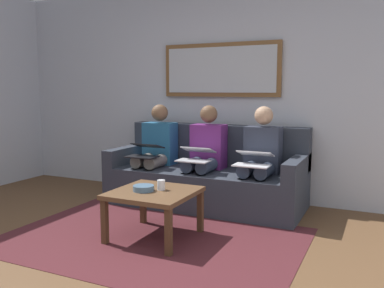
{
  "coord_description": "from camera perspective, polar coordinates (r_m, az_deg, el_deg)",
  "views": [
    {
      "loc": [
        -1.82,
        2.18,
        1.32
      ],
      "look_at": [
        0.0,
        -1.7,
        0.75
      ],
      "focal_mm": 38.62,
      "sensor_mm": 36.0,
      "label": 1
    }
  ],
  "objects": [
    {
      "name": "person_left",
      "position": [
        4.45,
        9.42,
        -1.73
      ],
      "size": [
        0.38,
        0.58,
        1.14
      ],
      "color": "#2D3342",
      "rests_on": "couch"
    },
    {
      "name": "ground_plane",
      "position": [
        3.15,
        -13.96,
        -18.41
      ],
      "size": [
        6.0,
        5.2,
        0.1
      ],
      "primitive_type": "cube",
      "color": "brown"
    },
    {
      "name": "person_middle",
      "position": [
        4.66,
        1.82,
        -1.21
      ],
      "size": [
        0.38,
        0.58,
        1.14
      ],
      "color": "#66236B",
      "rests_on": "couch"
    },
    {
      "name": "cup",
      "position": [
        3.7,
        -4.28,
        -5.66
      ],
      "size": [
        0.07,
        0.07,
        0.09
      ],
      "primitive_type": "cylinder",
      "color": "silver",
      "rests_on": "coffee_table"
    },
    {
      "name": "laptop_black",
      "position": [
        4.73,
        -6.49,
        -0.9
      ],
      "size": [
        0.35,
        0.34,
        0.15
      ],
      "color": "black"
    },
    {
      "name": "person_right",
      "position": [
        4.94,
        -5.01,
        -0.73
      ],
      "size": [
        0.38,
        0.58,
        1.14
      ],
      "color": "#235B84",
      "rests_on": "couch"
    },
    {
      "name": "laptop_white",
      "position": [
        4.21,
        8.52,
        -2.03
      ],
      "size": [
        0.36,
        0.33,
        0.14
      ],
      "color": "white"
    },
    {
      "name": "area_rug",
      "position": [
        3.77,
        -5.63,
        -12.88
      ],
      "size": [
        2.6,
        1.8,
        0.01
      ],
      "primitive_type": "cube",
      "color": "#4C1E23",
      "rests_on": "ground_plane"
    },
    {
      "name": "couch",
      "position": [
        4.77,
        2.13,
        -4.63
      ],
      "size": [
        2.2,
        0.9,
        0.9
      ],
      "color": "#2D333D",
      "rests_on": "ground_plane"
    },
    {
      "name": "bowl",
      "position": [
        3.68,
        -6.71,
        -6.08
      ],
      "size": [
        0.19,
        0.19,
        0.05
      ],
      "primitive_type": "cylinder",
      "color": "slate",
      "rests_on": "coffee_table"
    },
    {
      "name": "laptop_silver",
      "position": [
        4.43,
        0.57,
        -1.47
      ],
      "size": [
        0.35,
        0.33,
        0.15
      ],
      "color": "silver"
    },
    {
      "name": "wall_rear",
      "position": [
        5.11,
        4.32,
        7.33
      ],
      "size": [
        6.0,
        0.12,
        2.6
      ],
      "primitive_type": "cube",
      "color": "#B7BCC6",
      "rests_on": "ground_plane"
    },
    {
      "name": "framed_mirror",
      "position": [
        5.03,
        3.96,
        10.17
      ],
      "size": [
        1.47,
        0.05,
        0.64
      ],
      "color": "brown"
    },
    {
      "name": "coffee_table",
      "position": [
        3.7,
        -5.25,
        -7.28
      ],
      "size": [
        0.7,
        0.7,
        0.43
      ],
      "color": "brown",
      "rests_on": "ground_plane"
    }
  ]
}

